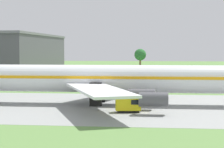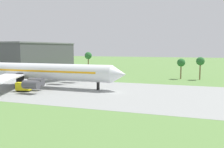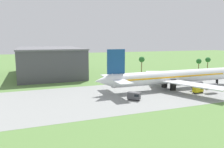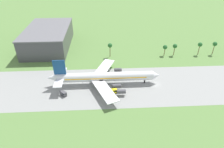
% 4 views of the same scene
% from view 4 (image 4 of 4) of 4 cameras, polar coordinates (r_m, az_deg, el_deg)
% --- Properties ---
extents(ground_plane, '(600.00, 600.00, 0.00)m').
position_cam_4_polar(ground_plane, '(133.95, 12.50, -2.95)').
color(ground_plane, '#5B8442').
extents(taxiway_strip, '(320.00, 44.00, 0.02)m').
position_cam_4_polar(taxiway_strip, '(133.94, 12.50, -2.95)').
color(taxiway_strip, gray).
rests_on(taxiway_strip, ground_plane).
extents(jet_airliner, '(72.81, 52.49, 18.27)m').
position_cam_4_polar(jet_airliner, '(128.63, -2.32, -0.81)').
color(jet_airliner, white).
rests_on(jet_airliner, ground_plane).
extents(baggage_tug, '(4.88, 2.65, 2.90)m').
position_cam_4_polar(baggage_tug, '(122.38, 0.42, -4.91)').
color(baggage_tug, black).
rests_on(baggage_tug, ground_plane).
extents(catering_van, '(4.74, 4.72, 2.91)m').
position_cam_4_polar(catering_van, '(124.02, -13.71, -5.42)').
color(catering_van, black).
rests_on(catering_van, ground_plane).
extents(terminal_building, '(36.72, 61.20, 17.25)m').
position_cam_4_polar(terminal_building, '(189.24, -17.70, 9.91)').
color(terminal_building, '#47474C').
rests_on(terminal_building, ground_plane).
extents(palm_tree_row, '(104.82, 3.60, 11.78)m').
position_cam_4_polar(palm_tree_row, '(174.92, 19.65, 7.64)').
color(palm_tree_row, brown).
rests_on(palm_tree_row, ground_plane).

